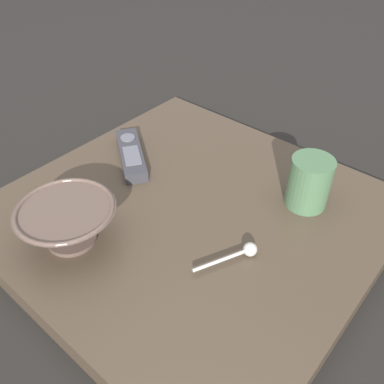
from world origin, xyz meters
TOP-DOWN VIEW (x-y plane):
  - ground_plane at (0.00, 0.00)m, footprint 6.00×6.00m
  - table at (0.00, 0.00)m, footprint 0.66×0.64m
  - cereal_bowl at (0.10, 0.19)m, footprint 0.17×0.17m
  - coffee_mug at (-0.16, -0.16)m, footprint 0.08×0.08m
  - teaspoon at (-0.15, 0.03)m, footprint 0.06×0.11m
  - tv_remote_near at (0.20, -0.04)m, footprint 0.17×0.14m

SIDE VIEW (x-z plane):
  - ground_plane at x=0.00m, z-range 0.00..0.00m
  - table at x=0.00m, z-range 0.00..0.05m
  - teaspoon at x=-0.15m, z-range 0.05..0.07m
  - tv_remote_near at x=0.20m, z-range 0.04..0.07m
  - cereal_bowl at x=0.10m, z-range 0.05..0.12m
  - coffee_mug at x=-0.16m, z-range 0.05..0.15m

